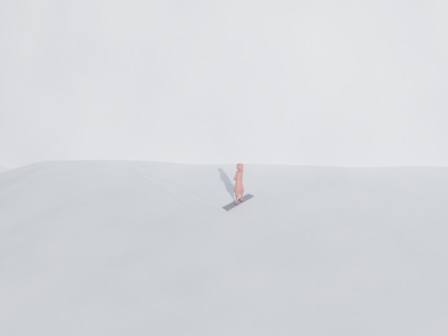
% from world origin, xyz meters
% --- Properties ---
extents(ground, '(400.00, 400.00, 0.00)m').
position_xyz_m(ground, '(0.00, 0.00, 0.00)').
color(ground, white).
rests_on(ground, ground).
extents(near_ridge, '(36.00, 28.00, 4.80)m').
position_xyz_m(near_ridge, '(1.00, 3.00, 0.00)').
color(near_ridge, white).
rests_on(near_ridge, ground).
extents(summit_peak, '(60.00, 56.00, 56.00)m').
position_xyz_m(summit_peak, '(22.00, 26.00, 0.00)').
color(summit_peak, white).
rests_on(summit_peak, ground).
extents(peak_shoulder, '(28.00, 24.00, 18.00)m').
position_xyz_m(peak_shoulder, '(10.00, 20.00, 0.00)').
color(peak_shoulder, white).
rests_on(peak_shoulder, ground).
extents(wind_bumps, '(16.00, 14.40, 1.00)m').
position_xyz_m(wind_bumps, '(-0.56, 2.12, 0.00)').
color(wind_bumps, white).
rests_on(wind_bumps, ground).
extents(snowboard, '(1.66, 0.70, 0.03)m').
position_xyz_m(snowboard, '(0.12, 2.02, 2.41)').
color(snowboard, black).
rests_on(snowboard, near_ridge).
extents(snowboarder, '(0.67, 0.52, 1.62)m').
position_xyz_m(snowboarder, '(0.12, 2.02, 3.24)').
color(snowboarder, maroon).
rests_on(snowboarder, snowboard).
extents(board_tracks, '(1.97, 5.98, 0.04)m').
position_xyz_m(board_tracks, '(-1.36, 4.72, 2.42)').
color(board_tracks, silver).
rests_on(board_tracks, ground).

